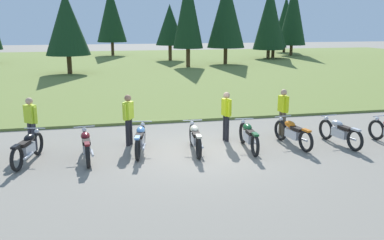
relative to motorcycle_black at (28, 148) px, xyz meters
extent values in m
plane|color=gray|center=(4.89, -0.18, -0.44)|extent=(140.00, 140.00, 0.00)
cube|color=olive|center=(4.89, 25.80, -0.39)|extent=(80.00, 44.00, 0.10)
cylinder|color=#47331E|center=(3.51, 39.02, 0.43)|extent=(0.36, 0.36, 1.73)
cone|color=#143319|center=(3.51, 39.02, 4.59)|extent=(3.55, 3.55, 6.59)
cylinder|color=#47331E|center=(21.31, 31.83, 0.20)|extent=(0.36, 0.36, 1.27)
cone|color=#143319|center=(21.31, 31.83, 3.04)|extent=(3.00, 3.00, 4.42)
cylinder|color=#47331E|center=(9.31, 31.19, 0.40)|extent=(0.36, 0.36, 1.68)
cone|color=#143319|center=(9.31, 31.19, 3.35)|extent=(3.00, 3.00, 4.20)
cylinder|color=#47331E|center=(-0.30, 20.99, 0.33)|extent=(0.36, 0.36, 1.53)
cone|color=#143319|center=(-0.30, 20.99, 3.48)|extent=(3.37, 3.37, 4.77)
cylinder|color=#47331E|center=(13.81, 25.85, 0.39)|extent=(0.36, 0.36, 1.65)
cone|color=#143319|center=(13.81, 25.85, 4.47)|extent=(3.56, 3.56, 6.52)
cylinder|color=#47331E|center=(9.76, 24.07, 0.44)|extent=(0.36, 0.36, 1.75)
cone|color=#143319|center=(9.76, 24.07, 4.62)|extent=(2.66, 2.66, 6.61)
cylinder|color=#47331E|center=(20.13, 30.41, 0.13)|extent=(0.36, 0.36, 1.13)
cone|color=#143319|center=(20.13, 30.41, 4.18)|extent=(3.45, 3.45, 6.98)
cylinder|color=#47331E|center=(26.41, 39.85, 0.24)|extent=(0.36, 0.36, 1.36)
cone|color=#143319|center=(26.41, 39.85, 3.99)|extent=(3.06, 3.06, 6.13)
cylinder|color=#47331E|center=(24.90, 34.60, 0.24)|extent=(0.36, 0.36, 1.35)
cone|color=#143319|center=(24.90, 34.60, 4.63)|extent=(3.31, 3.31, 7.42)
torus|color=black|center=(0.17, 0.67, -0.09)|extent=(0.27, 0.70, 0.70)
torus|color=black|center=(-0.18, -0.69, -0.09)|extent=(0.27, 0.70, 0.70)
cube|color=silver|center=(-0.01, -0.01, -0.04)|extent=(0.35, 0.67, 0.28)
ellipsoid|color=black|center=(0.04, 0.16, 0.24)|extent=(0.37, 0.53, 0.22)
cube|color=black|center=(-0.06, -0.23, 0.18)|extent=(0.33, 0.52, 0.10)
cube|color=black|center=(-0.18, -0.69, 0.25)|extent=(0.21, 0.34, 0.06)
cylinder|color=silver|center=(0.14, 0.57, 0.42)|extent=(0.61, 0.18, 0.03)
sphere|color=silver|center=(0.17, 0.69, 0.29)|extent=(0.14, 0.14, 0.14)
cylinder|color=silver|center=(0.06, -0.34, -0.14)|extent=(0.20, 0.55, 0.07)
torus|color=black|center=(1.56, 0.55, -0.09)|extent=(0.16, 0.71, 0.70)
torus|color=black|center=(1.68, -0.85, -0.09)|extent=(0.16, 0.71, 0.70)
cube|color=silver|center=(1.62, -0.15, -0.04)|extent=(0.25, 0.65, 0.28)
ellipsoid|color=maroon|center=(1.60, 0.03, 0.24)|extent=(0.30, 0.50, 0.22)
cube|color=black|center=(1.64, -0.37, 0.18)|extent=(0.26, 0.50, 0.10)
cube|color=maroon|center=(1.68, -0.85, 0.25)|extent=(0.17, 0.33, 0.06)
cylinder|color=silver|center=(1.57, 0.45, 0.42)|extent=(0.62, 0.09, 0.03)
sphere|color=silver|center=(1.56, 0.57, 0.29)|extent=(0.14, 0.14, 0.14)
cylinder|color=silver|center=(1.78, -0.44, -0.14)|extent=(0.12, 0.55, 0.07)
torus|color=black|center=(3.35, 0.84, -0.09)|extent=(0.24, 0.71, 0.70)
torus|color=black|center=(3.07, -0.53, -0.09)|extent=(0.24, 0.71, 0.70)
cube|color=silver|center=(3.21, 0.16, -0.04)|extent=(0.33, 0.67, 0.28)
ellipsoid|color=#598CC6|center=(3.25, 0.34, 0.24)|extent=(0.35, 0.52, 0.22)
cube|color=black|center=(3.17, -0.06, 0.18)|extent=(0.31, 0.51, 0.10)
cube|color=#598CC6|center=(3.07, -0.53, 0.25)|extent=(0.20, 0.34, 0.06)
cylinder|color=silver|center=(3.33, 0.75, 0.42)|extent=(0.61, 0.16, 0.03)
sphere|color=silver|center=(3.36, 0.86, 0.29)|extent=(0.14, 0.14, 0.14)
cylinder|color=silver|center=(3.29, -0.16, -0.14)|extent=(0.18, 0.55, 0.07)
torus|color=black|center=(4.94, 0.64, -0.09)|extent=(0.15, 0.71, 0.70)
torus|color=black|center=(4.83, -0.75, -0.09)|extent=(0.15, 0.71, 0.70)
cube|color=silver|center=(4.88, -0.05, -0.04)|extent=(0.25, 0.65, 0.28)
ellipsoid|color=beige|center=(4.90, 0.13, 0.24)|extent=(0.30, 0.50, 0.22)
cube|color=black|center=(4.87, -0.27, 0.18)|extent=(0.26, 0.50, 0.10)
cube|color=beige|center=(4.83, -0.75, 0.25)|extent=(0.16, 0.33, 0.06)
cylinder|color=silver|center=(4.93, 0.54, 0.42)|extent=(0.62, 0.08, 0.03)
sphere|color=silver|center=(4.94, 0.66, 0.29)|extent=(0.14, 0.14, 0.14)
cylinder|color=silver|center=(5.00, -0.36, -0.14)|extent=(0.11, 0.55, 0.07)
torus|color=black|center=(6.63, 0.49, -0.09)|extent=(0.16, 0.71, 0.70)
torus|color=black|center=(6.52, -0.91, -0.09)|extent=(0.16, 0.71, 0.70)
cube|color=silver|center=(6.58, -0.21, -0.04)|extent=(0.25, 0.65, 0.28)
ellipsoid|color=#144C23|center=(6.59, -0.03, 0.24)|extent=(0.30, 0.50, 0.22)
cube|color=black|center=(6.56, -0.43, 0.18)|extent=(0.26, 0.50, 0.10)
cube|color=#144C23|center=(6.52, -0.91, 0.25)|extent=(0.17, 0.33, 0.06)
cylinder|color=silver|center=(6.62, 0.39, 0.42)|extent=(0.62, 0.08, 0.03)
sphere|color=silver|center=(6.63, 0.51, 0.29)|extent=(0.14, 0.14, 0.14)
cylinder|color=silver|center=(6.69, -0.52, -0.14)|extent=(0.11, 0.55, 0.07)
torus|color=black|center=(8.01, 0.56, -0.09)|extent=(0.20, 0.71, 0.70)
torus|color=black|center=(8.22, -0.83, -0.09)|extent=(0.20, 0.71, 0.70)
cube|color=silver|center=(8.11, -0.13, -0.04)|extent=(0.29, 0.66, 0.28)
ellipsoid|color=orange|center=(8.09, 0.04, 0.24)|extent=(0.33, 0.51, 0.22)
cube|color=black|center=(8.14, -0.35, 0.18)|extent=(0.29, 0.51, 0.10)
cube|color=orange|center=(8.22, -0.83, 0.25)|extent=(0.19, 0.34, 0.06)
cylinder|color=silver|center=(8.02, 0.46, 0.42)|extent=(0.62, 0.12, 0.03)
sphere|color=silver|center=(8.01, 0.58, 0.29)|extent=(0.14, 0.14, 0.14)
cylinder|color=silver|center=(8.29, -0.41, -0.14)|extent=(0.15, 0.55, 0.07)
torus|color=black|center=(9.57, 0.32, -0.09)|extent=(0.19, 0.71, 0.70)
torus|color=black|center=(9.76, -1.07, -0.09)|extent=(0.19, 0.71, 0.70)
cube|color=silver|center=(9.66, -0.37, -0.04)|extent=(0.28, 0.66, 0.28)
ellipsoid|color=#B7B7BC|center=(9.64, -0.19, 0.24)|extent=(0.32, 0.51, 0.22)
cube|color=black|center=(9.69, -0.59, 0.18)|extent=(0.28, 0.50, 0.10)
cube|color=#B7B7BC|center=(9.76, -1.07, 0.25)|extent=(0.18, 0.34, 0.06)
cylinder|color=silver|center=(9.58, 0.22, 0.42)|extent=(0.62, 0.11, 0.03)
sphere|color=silver|center=(9.57, 0.34, 0.29)|extent=(0.14, 0.14, 0.14)
cylinder|color=silver|center=(9.84, -0.65, -0.14)|extent=(0.14, 0.55, 0.07)
torus|color=black|center=(11.23, -0.10, -0.09)|extent=(0.21, 0.71, 0.70)
cylinder|color=silver|center=(11.25, -0.20, 0.42)|extent=(0.62, 0.13, 0.03)
sphere|color=silver|center=(11.23, -0.08, 0.29)|extent=(0.14, 0.14, 0.14)
cylinder|color=black|center=(6.17, 1.01, 0.00)|extent=(0.14, 0.14, 0.88)
cylinder|color=black|center=(6.19, 0.83, 0.00)|extent=(0.14, 0.14, 0.88)
cube|color=#D8EA19|center=(6.18, 0.92, 0.72)|extent=(0.25, 0.38, 0.56)
sphere|color=tan|center=(6.18, 0.92, 1.12)|extent=(0.22, 0.22, 0.22)
cylinder|color=#D8EA19|center=(6.15, 1.15, 0.70)|extent=(0.09, 0.09, 0.52)
cylinder|color=#D8EA19|center=(6.20, 0.69, 0.70)|extent=(0.09, 0.09, 0.52)
cylinder|color=#4C4233|center=(8.28, 1.14, 0.00)|extent=(0.14, 0.14, 0.88)
cylinder|color=#4C4233|center=(8.30, 0.97, 0.00)|extent=(0.14, 0.14, 0.88)
cube|color=#D8EA19|center=(8.29, 1.05, 0.72)|extent=(0.27, 0.39, 0.56)
sphere|color=tan|center=(8.29, 1.05, 1.12)|extent=(0.22, 0.22, 0.22)
cylinder|color=#D8EA19|center=(8.26, 1.28, 0.70)|extent=(0.09, 0.09, 0.52)
cylinder|color=#D8EA19|center=(8.33, 0.83, 0.70)|extent=(0.09, 0.09, 0.52)
cylinder|color=#2D2D38|center=(0.00, 1.18, 0.00)|extent=(0.14, 0.14, 0.88)
cylinder|color=#2D2D38|center=(-0.13, 1.30, 0.00)|extent=(0.14, 0.14, 0.88)
cube|color=#C6E52D|center=(-0.06, 1.24, 0.72)|extent=(0.42, 0.40, 0.56)
sphere|color=tan|center=(-0.06, 1.24, 1.12)|extent=(0.22, 0.22, 0.22)
cylinder|color=#C6E52D|center=(0.11, 1.08, 0.70)|extent=(0.09, 0.09, 0.52)
cylinder|color=#C6E52D|center=(-0.24, 1.39, 0.70)|extent=(0.09, 0.09, 0.52)
cylinder|color=black|center=(2.98, 1.18, 0.00)|extent=(0.14, 0.14, 0.88)
cylinder|color=black|center=(2.89, 1.02, 0.00)|extent=(0.14, 0.14, 0.88)
cube|color=#C6E52D|center=(2.93, 1.10, 0.72)|extent=(0.37, 0.42, 0.56)
sphere|color=#9E7051|center=(2.93, 1.10, 1.12)|extent=(0.22, 0.22, 0.22)
cylinder|color=#C6E52D|center=(3.05, 1.30, 0.70)|extent=(0.09, 0.09, 0.52)
cylinder|color=#C6E52D|center=(2.82, 0.90, 0.70)|extent=(0.09, 0.09, 0.52)
camera|label=1|loc=(2.20, -11.76, 3.44)|focal=37.82mm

